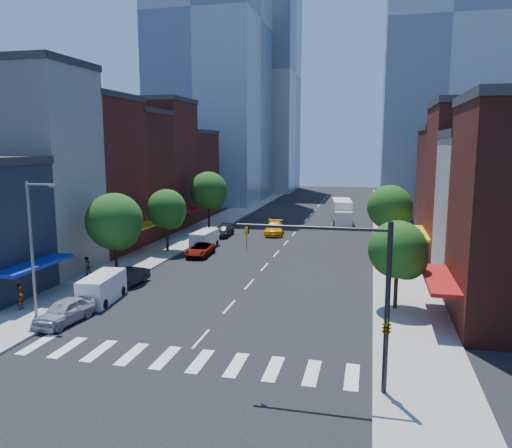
{
  "coord_description": "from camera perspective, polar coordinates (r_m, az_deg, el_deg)",
  "views": [
    {
      "loc": [
        9.63,
        -26.85,
        11.52
      ],
      "look_at": [
        0.44,
        12.57,
        5.0
      ],
      "focal_mm": 35.0,
      "sensor_mm": 36.0,
      "label": 1
    }
  ],
  "objects": [
    {
      "name": "pedestrian_far",
      "position": [
        45.89,
        -18.79,
        -4.61
      ],
      "size": [
        0.94,
        1.02,
        1.69
      ],
      "primitive_type": "imported",
      "rotation": [
        0.0,
        0.0,
        -2.05
      ],
      "color": "#999999",
      "rests_on": "sidewalk_left"
    },
    {
      "name": "streetlight",
      "position": [
        35.69,
        -24.08,
        -1.73
      ],
      "size": [
        2.25,
        0.25,
        9.0
      ],
      "color": "slate",
      "rests_on": "sidewalk_left"
    },
    {
      "name": "bldg_left_5",
      "position": [
        80.1,
        -9.43,
        5.44
      ],
      "size": [
        12.0,
        10.0,
        13.0
      ],
      "primitive_type": "cube",
      "color": "#491A12",
      "rests_on": "ground"
    },
    {
      "name": "cargo_van_near",
      "position": [
        38.65,
        -17.25,
        -7.07
      ],
      "size": [
        2.36,
        4.9,
        2.02
      ],
      "rotation": [
        0.0,
        0.0,
        0.1
      ],
      "color": "silver",
      "rests_on": "ground"
    },
    {
      "name": "parked_car_front",
      "position": [
        35.06,
        -21.04,
        -9.31
      ],
      "size": [
        2.33,
        4.79,
        1.58
      ],
      "primitive_type": "imported",
      "rotation": [
        0.0,
        0.0,
        -0.1
      ],
      "color": "#A3A3A8",
      "rests_on": "ground"
    },
    {
      "name": "traffic_car_far",
      "position": [
        89.71,
        10.24,
        2.16
      ],
      "size": [
        2.04,
        4.89,
        1.65
      ],
      "primitive_type": "imported",
      "rotation": [
        0.0,
        0.0,
        3.16
      ],
      "color": "#999999",
      "rests_on": "ground"
    },
    {
      "name": "tree_left_mid",
      "position": [
        53.55,
        -10.07,
        1.51
      ],
      "size": [
        4.2,
        4.2,
        6.65
      ],
      "color": "black",
      "rests_on": "sidewalk_left"
    },
    {
      "name": "bldg_left_4",
      "position": [
        71.33,
        -12.4,
        6.52
      ],
      "size": [
        12.0,
        9.0,
        17.0
      ],
      "primitive_type": "cube",
      "color": "#5D1C16",
      "rests_on": "ground"
    },
    {
      "name": "bldg_left_1",
      "position": [
        49.53,
        -25.22,
        5.37
      ],
      "size": [
        12.0,
        8.0,
        18.0
      ],
      "primitive_type": "cube",
      "color": "beige",
      "rests_on": "ground"
    },
    {
      "name": "cargo_van_far",
      "position": [
        55.73,
        -5.96,
        -1.82
      ],
      "size": [
        2.05,
        4.64,
        1.94
      ],
      "rotation": [
        0.0,
        0.0,
        -0.05
      ],
      "color": "white",
      "rests_on": "ground"
    },
    {
      "name": "bldg_right_2",
      "position": [
        52.26,
        25.71,
        3.84
      ],
      "size": [
        12.0,
        10.0,
        15.0
      ],
      "primitive_type": "cube",
      "color": "#5D1C16",
      "rests_on": "ground"
    },
    {
      "name": "tower_nw",
      "position": [
        104.55,
        -5.22,
        22.1
      ],
      "size": [
        20.0,
        22.0,
        70.0
      ],
      "primitive_type": "cube",
      "color": "#8C99A8",
      "rests_on": "ground"
    },
    {
      "name": "tower_far_w",
      "position": [
        126.02,
        0.36,
        16.67
      ],
      "size": [
        18.0,
        18.0,
        56.0
      ],
      "primitive_type": "cube",
      "color": "#9EA5AD",
      "rests_on": "ground"
    },
    {
      "name": "traffic_car_oncoming",
      "position": [
        74.61,
        9.89,
        0.77
      ],
      "size": [
        2.38,
        5.17,
        1.64
      ],
      "primitive_type": "imported",
      "rotation": [
        0.0,
        0.0,
        3.27
      ],
      "color": "black",
      "rests_on": "ground"
    },
    {
      "name": "bldg_right_3",
      "position": [
        62.1,
        23.68,
        3.75
      ],
      "size": [
        12.0,
        10.0,
        13.0
      ],
      "primitive_type": "cube",
      "color": "#491A12",
      "rests_on": "ground"
    },
    {
      "name": "tree_right_far",
      "position": [
        53.23,
        15.2,
        1.65
      ],
      "size": [
        4.6,
        4.6,
        7.2
      ],
      "color": "black",
      "rests_on": "sidewalk_right"
    },
    {
      "name": "sidewalk_left",
      "position": [
        71.34,
        -5.13,
        -0.12
      ],
      "size": [
        5.0,
        120.0,
        0.15
      ],
      "primitive_type": "cube",
      "color": "gray",
      "rests_on": "ground"
    },
    {
      "name": "parked_car_rear",
      "position": [
        62.8,
        -3.78,
        -0.79
      ],
      "size": [
        2.0,
        4.84,
        1.4
      ],
      "primitive_type": "imported",
      "rotation": [
        0.0,
        0.0,
        0.01
      ],
      "color": "black",
      "rests_on": "ground"
    },
    {
      "name": "crosswalk",
      "position": [
        28.18,
        -8.38,
        -15.07
      ],
      "size": [
        19.0,
        3.0,
        0.01
      ],
      "primitive_type": "cube",
      "color": "silver",
      "rests_on": "ground"
    },
    {
      "name": "sidewalk_right",
      "position": [
        67.88,
        15.35,
        -0.88
      ],
      "size": [
        5.0,
        120.0,
        0.15
      ],
      "primitive_type": "cube",
      "color": "gray",
      "rests_on": "ground"
    },
    {
      "name": "parked_car_second",
      "position": [
        42.37,
        -14.3,
        -5.93
      ],
      "size": [
        1.87,
        4.38,
        1.4
      ],
      "primitive_type": "imported",
      "rotation": [
        0.0,
        0.0,
        -0.09
      ],
      "color": "black",
      "rests_on": "ground"
    },
    {
      "name": "tower_far_e",
      "position": [
        116.3,
        21.54,
        22.72
      ],
      "size": [
        22.0,
        22.0,
        80.0
      ],
      "primitive_type": "cube",
      "color": "#8C99A8",
      "rests_on": "ground"
    },
    {
      "name": "traffic_signal",
      "position": [
        23.53,
        13.4,
        -9.34
      ],
      "size": [
        7.24,
        2.24,
        8.0
      ],
      "color": "black",
      "rests_on": "sidewalk_right"
    },
    {
      "name": "pedestrian_near",
      "position": [
        38.51,
        -25.31,
        -7.51
      ],
      "size": [
        0.53,
        0.72,
        1.82
      ],
      "primitive_type": "imported",
      "rotation": [
        0.0,
        0.0,
        1.73
      ],
      "color": "#999999",
      "rests_on": "sidewalk_left"
    },
    {
      "name": "box_truck",
      "position": [
        73.68,
        9.8,
        1.3
      ],
      "size": [
        3.46,
        8.74,
        3.42
      ],
      "rotation": [
        0.0,
        0.0,
        0.12
      ],
      "color": "white",
      "rests_on": "ground"
    },
    {
      "name": "tree_right_near",
      "position": [
        35.59,
        16.11,
        -3.1
      ],
      "size": [
        4.0,
        4.0,
        6.2
      ],
      "color": "black",
      "rests_on": "sidewalk_right"
    },
    {
      "name": "parked_car_third",
      "position": [
        52.07,
        -6.4,
        -2.94
      ],
      "size": [
        2.35,
        4.82,
        1.32
      ],
      "primitive_type": "imported",
      "rotation": [
        0.0,
        0.0,
        0.03
      ],
      "color": "#999999",
      "rests_on": "ground"
    },
    {
      "name": "tower_ne",
      "position": [
        91.34,
        20.69,
        20.26
      ],
      "size": [
        18.0,
        20.0,
        60.0
      ],
      "primitive_type": "cube",
      "color": "#9EA5AD",
      "rests_on": "ground"
    },
    {
      "name": "tree_left_far",
      "position": [
        66.48,
        -5.35,
        3.66
      ],
      "size": [
        5.0,
        5.0,
        7.75
      ],
      "color": "black",
      "rests_on": "sidewalk_left"
    },
    {
      "name": "taxi",
      "position": [
        63.95,
        2.1,
        -0.5
      ],
      "size": [
        2.9,
        5.78,
        1.61
      ],
      "primitive_type": "imported",
      "rotation": [
        0.0,
        0.0,
        0.12
      ],
      "color": "#F7A40D",
      "rests_on": "ground"
    },
    {
      "name": "bldg_left_3",
      "position": [
        63.82,
        -15.66,
        5.2
      ],
      "size": [
        12.0,
        8.0,
        15.0
      ],
      "primitive_type": "cube",
      "color": "#491A12",
      "rests_on": "ground"
    },
    {
      "name": "tree_left_near",
      "position": [
        43.71,
        -15.74,
        0.05
      ],
      "size": [
        4.8,
        4.8,
        7.3
      ],
      "color": "black",
      "rests_on": "sidewalk_left"
    },
    {
      "name": "bldg_left_2",
      "position": [
        56.5,
        -19.82,
        5.04
      ],
      "size": [
        12.0,
        9.0,
        16.0
      ],
      "primitive_type": "cube",
      "color": "#5D1C16",
      "rests_on": "ground"
    },
    {
      "name": "ground",
      "position": [
        30.76,
        -6.29,
        -12.9
      ],
      "size": [
        220.0,
        220.0,
        0.0
      ],
      "primitive_type": "plane",
      "color": "black",
      "rests_on": "ground"
    }
  ]
}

